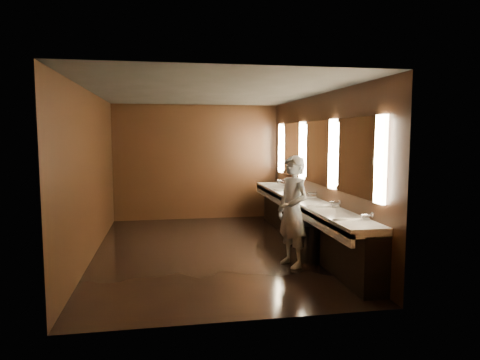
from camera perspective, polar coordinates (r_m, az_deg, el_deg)
name	(u,v)px	position (r m, az deg, el deg)	size (l,w,h in m)	color
floor	(210,250)	(7.82, -4.04, -9.32)	(6.00, 6.00, 0.00)	black
ceiling	(209,92)	(7.57, -4.20, 11.57)	(4.00, 6.00, 0.02)	#2D2D2B
wall_back	(197,162)	(10.55, -5.81, 2.37)	(4.00, 0.02, 2.80)	black
wall_front	(238,197)	(4.61, -0.25, -2.26)	(4.00, 0.02, 2.80)	black
wall_left	(91,175)	(7.63, -19.24, 0.68)	(0.02, 6.00, 2.80)	black
wall_right	(317,171)	(8.02, 10.24, 1.16)	(0.02, 6.00, 2.80)	black
sink_counter	(306,220)	(8.08, 8.74, -5.26)	(0.55, 5.40, 1.01)	black
mirror_band	(316,152)	(8.00, 10.16, 3.66)	(0.06, 5.03, 1.15)	#FFE4B4
person	(293,211)	(6.77, 7.02, -4.17)	(0.64, 0.42, 1.75)	#98BFE3
trash_bin	(312,243)	(7.16, 9.56, -8.28)	(0.40, 0.40, 0.61)	#232326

